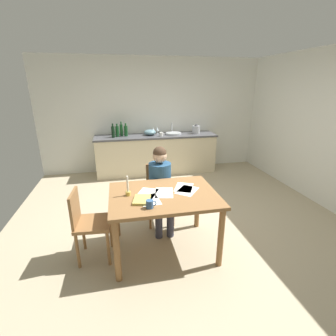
{
  "coord_description": "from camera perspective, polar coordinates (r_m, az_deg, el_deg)",
  "views": [
    {
      "loc": [
        -0.85,
        -3.19,
        2.01
      ],
      "look_at": [
        -0.17,
        0.08,
        0.85
      ],
      "focal_mm": 25.88,
      "sensor_mm": 36.0,
      "label": 1
    }
  ],
  "objects": [
    {
      "name": "paper_notice",
      "position": [
        3.06,
        3.76,
        -4.57
      ],
      "size": [
        0.31,
        0.36,
        0.0
      ],
      "primitive_type": "cube",
      "rotation": [
        0.0,
        0.0,
        -0.42
      ],
      "color": "white",
      "rests_on": "dining_table"
    },
    {
      "name": "paper_envelope",
      "position": [
        2.91,
        -0.92,
        -5.82
      ],
      "size": [
        0.26,
        0.33,
        0.0
      ],
      "primitive_type": "cube",
      "rotation": [
        0.0,
        0.0,
        -0.2
      ],
      "color": "white",
      "rests_on": "dining_table"
    },
    {
      "name": "chair_at_table",
      "position": [
        3.66,
        -2.06,
        -5.29
      ],
      "size": [
        0.41,
        0.41,
        0.88
      ],
      "color": "olive",
      "rests_on": "ground"
    },
    {
      "name": "person_seated",
      "position": [
        3.45,
        -1.73,
        -3.52
      ],
      "size": [
        0.33,
        0.6,
        1.19
      ],
      "color": "navy",
      "rests_on": "ground"
    },
    {
      "name": "bottle_vinegar",
      "position": [
        5.52,
        -11.85,
        8.47
      ],
      "size": [
        0.08,
        0.08,
        0.29
      ],
      "color": "#194C23",
      "rests_on": "kitchen_counter"
    },
    {
      "name": "coffee_mug",
      "position": [
        2.56,
        -4.26,
        -8.47
      ],
      "size": [
        0.11,
        0.08,
        0.09
      ],
      "color": "#33598C",
      "rests_on": "dining_table"
    },
    {
      "name": "wall_back",
      "position": [
        5.89,
        -3.46,
        12.25
      ],
      "size": [
        5.2,
        0.12,
        2.6
      ],
      "primitive_type": "cube",
      "color": "silver",
      "rests_on": "ground"
    },
    {
      "name": "bottle_sauce",
      "position": [
        5.55,
        -9.89,
        8.65
      ],
      "size": [
        0.08,
        0.08,
        0.29
      ],
      "color": "#194C23",
      "rests_on": "kitchen_counter"
    },
    {
      "name": "chair_side_empty",
      "position": [
        3.03,
        -18.39,
        -11.89
      ],
      "size": [
        0.43,
        0.43,
        0.88
      ],
      "color": "olive",
      "rests_on": "ground"
    },
    {
      "name": "stovetop_kettle",
      "position": [
        5.81,
        6.62,
        9.04
      ],
      "size": [
        0.18,
        0.18,
        0.22
      ],
      "color": "#B7BABF",
      "rests_on": "kitchen_counter"
    },
    {
      "name": "paper_bill",
      "position": [
        2.98,
        4.52,
        -5.3
      ],
      "size": [
        0.35,
        0.36,
        0.0
      ],
      "primitive_type": "cube",
      "rotation": [
        0.0,
        0.0,
        -0.67
      ],
      "color": "white",
      "rests_on": "dining_table"
    },
    {
      "name": "kitchen_counter",
      "position": [
        5.71,
        -2.75,
        3.34
      ],
      "size": [
        2.77,
        0.64,
        0.9
      ],
      "color": "beige",
      "rests_on": "ground"
    },
    {
      "name": "wine_glass_near_sink",
      "position": [
        5.74,
        -2.54,
        9.13
      ],
      "size": [
        0.07,
        0.07,
        0.15
      ],
      "color": "silver",
      "rests_on": "kitchen_counter"
    },
    {
      "name": "mixing_bowl",
      "position": [
        5.61,
        -4.29,
        8.38
      ],
      "size": [
        0.27,
        0.27,
        0.12
      ],
      "primitive_type": "ellipsoid",
      "color": "#668C99",
      "rests_on": "kitchen_counter"
    },
    {
      "name": "bottle_oil",
      "position": [
        5.45,
        -12.81,
        8.37
      ],
      "size": [
        0.07,
        0.07,
        0.3
      ],
      "color": "black",
      "rests_on": "kitchen_counter"
    },
    {
      "name": "wine_glass_by_kettle",
      "position": [
        5.72,
        -3.53,
        9.09
      ],
      "size": [
        0.07,
        0.07,
        0.15
      ],
      "color": "silver",
      "rests_on": "kitchen_counter"
    },
    {
      "name": "ground_plane",
      "position": [
        3.87,
        2.77,
        -12.44
      ],
      "size": [
        5.2,
        5.2,
        0.04
      ],
      "primitive_type": "cube",
      "color": "tan"
    },
    {
      "name": "dining_table",
      "position": [
        2.93,
        -1.05,
        -8.01
      ],
      "size": [
        1.27,
        0.96,
        0.78
      ],
      "color": "olive",
      "rests_on": "ground"
    },
    {
      "name": "teacup_on_counter",
      "position": [
        5.47,
        -1.58,
        7.95
      ],
      "size": [
        0.11,
        0.08,
        0.09
      ],
      "color": "white",
      "rests_on": "kitchen_counter"
    },
    {
      "name": "bottle_wine_red",
      "position": [
        5.58,
        -10.92,
        8.8
      ],
      "size": [
        0.06,
        0.06,
        0.32
      ],
      "color": "#194C23",
      "rests_on": "kitchen_counter"
    },
    {
      "name": "candlestick",
      "position": [
        2.85,
        -9.43,
        -5.19
      ],
      "size": [
        0.06,
        0.06,
        0.24
      ],
      "color": "gold",
      "rests_on": "dining_table"
    },
    {
      "name": "sink_unit",
      "position": [
        5.68,
        1.29,
        8.16
      ],
      "size": [
        0.36,
        0.36,
        0.24
      ],
      "color": "#B2B7BC",
      "rests_on": "kitchen_counter"
    },
    {
      "name": "paper_letter",
      "position": [
        2.91,
        -4.91,
        -5.92
      ],
      "size": [
        0.32,
        0.36,
        0.0
      ],
      "primitive_type": "cube",
      "rotation": [
        0.0,
        0.0,
        -0.44
      ],
      "color": "white",
      "rests_on": "dining_table"
    },
    {
      "name": "paper_receipt",
      "position": [
        2.75,
        -4.36,
        -7.49
      ],
      "size": [
        0.24,
        0.32,
        0.0
      ],
      "primitive_type": "cube",
      "rotation": [
        0.0,
        0.0,
        0.12
      ],
      "color": "white",
      "rests_on": "dining_table"
    },
    {
      "name": "book_magazine",
      "position": [
        2.73,
        -6.16,
        -7.44
      ],
      "size": [
        0.23,
        0.28,
        0.03
      ],
      "primitive_type": "cube",
      "rotation": [
        0.0,
        0.0,
        -0.24
      ],
      "color": "tan",
      "rests_on": "dining_table"
    }
  ]
}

